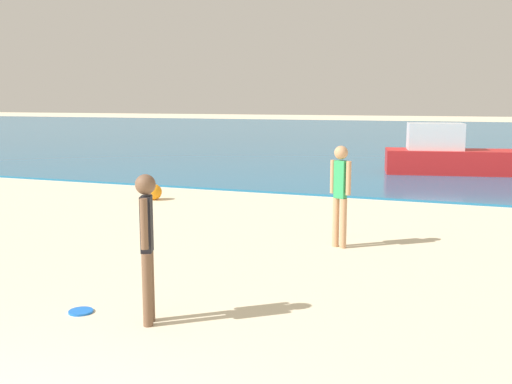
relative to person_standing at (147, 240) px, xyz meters
name	(u,v)px	position (x,y,z in m)	size (l,w,h in m)	color
water	(433,135)	(0.26, 39.55, -0.96)	(160.00, 60.00, 0.06)	#1E6B9E
person_standing	(147,240)	(0.00, 0.00, 0.00)	(0.23, 0.38, 1.74)	brown
frisbee	(81,311)	(-0.96, 0.01, -0.97)	(0.30, 0.30, 0.03)	blue
person_distant	(340,190)	(1.25, 4.29, 0.03)	(0.39, 0.24, 1.78)	tan
boat_near	(456,156)	(2.71, 15.64, -0.33)	(5.29, 2.57, 1.73)	red
beach_ball	(154,192)	(-4.36, 7.48, -0.78)	(0.41, 0.41, 0.41)	orange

